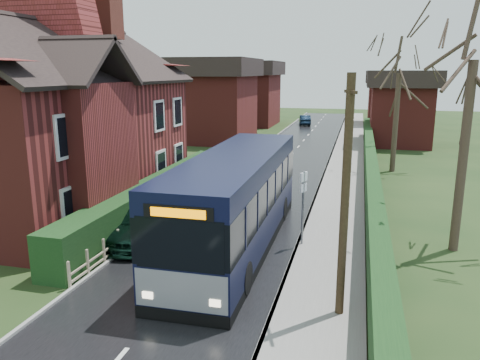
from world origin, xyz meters
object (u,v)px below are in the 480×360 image
(brick_house, at_px, (56,116))
(car_silver, at_px, (200,184))
(bus_stop_sign, at_px, (303,198))
(bus, at_px, (236,202))
(telegraph_pole, at_px, (345,201))
(car_green, at_px, (144,222))

(brick_house, relative_size, car_silver, 3.59)
(brick_house, relative_size, bus_stop_sign, 5.02)
(bus, bearing_deg, bus_stop_sign, 12.70)
(bus, relative_size, bus_stop_sign, 3.98)
(brick_house, distance_m, telegraph_pole, 15.48)
(brick_house, xyz_separation_m, telegraph_pole, (13.53, -7.43, -1.13))
(bus, relative_size, telegraph_pole, 1.81)
(car_silver, bearing_deg, telegraph_pole, -60.42)
(brick_house, height_order, bus_stop_sign, brick_house)
(bus, relative_size, car_silver, 2.85)
(brick_house, bearing_deg, bus_stop_sign, -12.04)
(brick_house, xyz_separation_m, car_green, (5.83, -3.20, -3.67))
(bus, height_order, car_green, bus)
(car_green, distance_m, telegraph_pole, 9.14)
(car_green, height_order, bus_stop_sign, bus_stop_sign)
(bus_stop_sign, relative_size, telegraph_pole, 0.45)
(telegraph_pole, bearing_deg, car_silver, 106.40)
(car_silver, relative_size, car_green, 0.84)
(bus, distance_m, car_green, 3.84)
(bus, xyz_separation_m, telegraph_pole, (4.00, -4.32, 1.50))
(car_green, relative_size, telegraph_pole, 0.76)
(brick_house, bearing_deg, telegraph_pole, -28.76)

